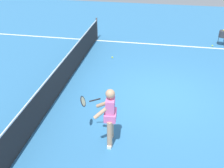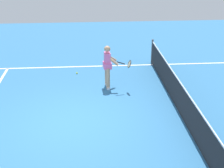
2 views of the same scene
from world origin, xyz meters
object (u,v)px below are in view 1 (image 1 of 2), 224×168
(tennis_ball_far, at_px, (112,57))
(ball_hopper, at_px, (223,34))
(tennis_ball_mid, at_px, (212,46))
(tennis_player, at_px, (109,115))

(tennis_ball_far, height_order, ball_hopper, ball_hopper)
(ball_hopper, bearing_deg, tennis_ball_far, 116.67)
(tennis_ball_far, relative_size, ball_hopper, 0.09)
(tennis_ball_far, bearing_deg, tennis_ball_mid, -63.75)
(tennis_ball_far, bearing_deg, ball_hopper, -63.33)
(tennis_ball_mid, distance_m, ball_hopper, 0.70)
(tennis_ball_far, distance_m, ball_hopper, 5.38)
(tennis_player, distance_m, tennis_ball_far, 5.19)
(tennis_player, relative_size, tennis_ball_mid, 23.48)
(tennis_ball_mid, bearing_deg, ball_hopper, -59.03)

